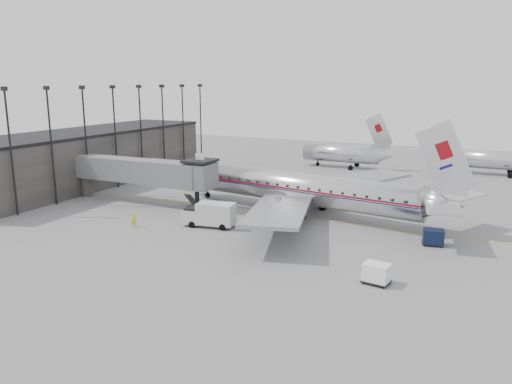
% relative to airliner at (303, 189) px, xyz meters
% --- Properties ---
extents(ground, '(160.00, 160.00, 0.00)m').
position_rel_airliner_xyz_m(ground, '(-3.29, -7.75, -3.07)').
color(ground, slate).
rests_on(ground, ground).
extents(terminal, '(12.00, 46.00, 8.00)m').
position_rel_airliner_xyz_m(terminal, '(-37.29, 2.25, 0.93)').
color(terminal, '#33312E').
rests_on(terminal, ground).
extents(apron_line, '(60.00, 0.15, 0.01)m').
position_rel_airliner_xyz_m(apron_line, '(-0.29, -1.75, -3.07)').
color(apron_line, gold).
rests_on(apron_line, ground).
extents(jet_bridge, '(21.00, 6.20, 7.10)m').
position_rel_airliner_xyz_m(jet_bridge, '(-19.95, -4.08, 1.11)').
color(jet_bridge, '#5D5F62').
rests_on(jet_bridge, ground).
extents(floodlight_masts, '(0.90, 42.25, 15.25)m').
position_rel_airliner_xyz_m(floodlight_masts, '(-30.79, 5.25, 5.29)').
color(floodlight_masts, black).
rests_on(floodlight_masts, ground).
extents(distant_aircraft_near, '(16.39, 3.20, 10.26)m').
position_rel_airliner_xyz_m(distant_aircraft_near, '(-5.08, 34.25, -0.34)').
color(distant_aircraft_near, silver).
rests_on(distant_aircraft_near, ground).
extents(distant_aircraft_mid, '(16.39, 3.20, 10.26)m').
position_rel_airliner_xyz_m(distant_aircraft_mid, '(20.92, 38.25, -0.34)').
color(distant_aircraft_mid, silver).
rests_on(distant_aircraft_mid, ground).
extents(airliner, '(38.43, 35.36, 12.21)m').
position_rel_airliner_xyz_m(airliner, '(0.00, 0.00, 0.00)').
color(airliner, silver).
rests_on(airliner, ground).
extents(service_van, '(6.04, 3.10, 2.71)m').
position_rel_airliner_xyz_m(service_van, '(-7.39, -9.76, -1.65)').
color(service_van, silver).
rests_on(service_van, ground).
extents(baggage_cart_navy, '(2.29, 1.91, 1.60)m').
position_rel_airliner_xyz_m(baggage_cart_navy, '(15.79, -5.75, -2.22)').
color(baggage_cart_navy, '#0D1634').
rests_on(baggage_cart_navy, ground).
extents(baggage_cart_white, '(2.32, 1.90, 1.66)m').
position_rel_airliner_xyz_m(baggage_cart_white, '(12.86, -17.75, -2.19)').
color(baggage_cart_white, white).
rests_on(baggage_cart_white, ground).
extents(ramp_worker, '(0.69, 0.67, 1.60)m').
position_rel_airliner_xyz_m(ramp_worker, '(-14.83, -13.64, -2.27)').
color(ramp_worker, '#C7CB17').
rests_on(ramp_worker, ground).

